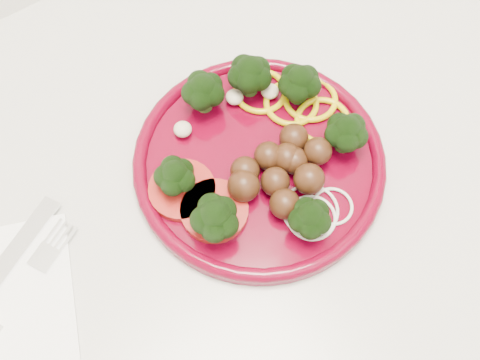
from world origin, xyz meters
TOP-DOWN VIEW (x-y plane):
  - counter at (0.00, 1.70)m, footprint 2.40×0.60m
  - plate at (0.10, 1.68)m, footprint 0.25×0.25m

SIDE VIEW (x-z plane):
  - counter at x=0.00m, z-range 0.00..0.90m
  - plate at x=0.10m, z-range 0.89..0.95m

